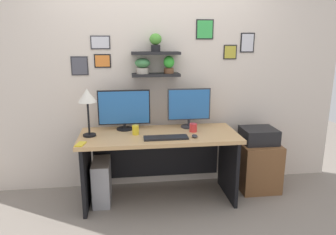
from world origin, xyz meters
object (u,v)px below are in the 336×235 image
object	(u,v)px
monitor_left	(124,109)
monitor_right	(189,107)
cell_phone	(81,144)
computer_tower_left	(102,181)
pen_cup	(136,130)
computer_mouse	(195,136)
desk	(159,151)
desk_lamp	(87,99)
coffee_mug	(193,128)
printer	(259,135)
keyboard	(166,138)
drawer_cabinet	(257,165)

from	to	relation	value
monitor_left	monitor_right	size ratio (longest dim) A/B	1.18
cell_phone	computer_tower_left	size ratio (longest dim) A/B	0.30
monitor_right	cell_phone	size ratio (longest dim) A/B	3.41
pen_cup	monitor_right	bearing A→B (deg)	19.33
computer_mouse	computer_tower_left	xyz separation A→B (m)	(-0.96, 0.20, -0.53)
desk	monitor_right	distance (m)	0.59
monitor_right	cell_phone	distance (m)	1.24
pen_cup	computer_tower_left	bearing A→B (deg)	176.19
desk_lamp	coffee_mug	world-z (taller)	desk_lamp
monitor_left	printer	size ratio (longest dim) A/B	1.48
printer	computer_mouse	bearing A→B (deg)	-158.82
desk_lamp	cell_phone	size ratio (longest dim) A/B	3.48
desk	keyboard	distance (m)	0.32
cell_phone	coffee_mug	bearing A→B (deg)	26.34
monitor_left	desk_lamp	xyz separation A→B (m)	(-0.36, -0.21, 0.16)
computer_tower_left	printer	bearing A→B (deg)	3.72
computer_tower_left	keyboard	bearing A→B (deg)	-16.92
desk	desk_lamp	bearing A→B (deg)	-176.52
computer_tower_left	desk_lamp	bearing A→B (deg)	-168.76
drawer_cabinet	monitor_right	bearing A→B (deg)	174.99
monitor_right	computer_tower_left	xyz separation A→B (m)	(-0.98, -0.19, -0.75)
monitor_left	keyboard	world-z (taller)	monitor_left
keyboard	computer_mouse	bearing A→B (deg)	0.34
monitor_right	computer_tower_left	bearing A→B (deg)	-169.18
desk_lamp	cell_phone	distance (m)	0.47
keyboard	printer	xyz separation A→B (m)	(1.11, 0.32, -0.12)
cell_phone	keyboard	bearing A→B (deg)	17.97
monitor_left	monitor_right	world-z (taller)	monitor_right
desk	drawer_cabinet	world-z (taller)	desk
desk_lamp	desk	bearing A→B (deg)	3.48
pen_cup	printer	xyz separation A→B (m)	(1.41, 0.14, -0.16)
desk	desk_lamp	world-z (taller)	desk_lamp
cell_phone	computer_tower_left	xyz separation A→B (m)	(0.15, 0.28, -0.52)
monitor_left	computer_mouse	distance (m)	0.83
cell_phone	drawer_cabinet	world-z (taller)	cell_phone
monitor_right	computer_tower_left	size ratio (longest dim) A/B	1.04
monitor_right	computer_mouse	distance (m)	0.45
computer_tower_left	monitor_right	bearing A→B (deg)	10.82
monitor_right	keyboard	size ratio (longest dim) A/B	1.08
computer_mouse	monitor_left	bearing A→B (deg)	151.00
monitor_left	coffee_mug	xyz separation A→B (m)	(0.73, -0.19, -0.18)
printer	drawer_cabinet	bearing A→B (deg)	0.00
monitor_right	printer	size ratio (longest dim) A/B	1.26
computer_mouse	drawer_cabinet	xyz separation A→B (m)	(0.82, 0.32, -0.49)
keyboard	printer	world-z (taller)	keyboard
computer_mouse	computer_tower_left	world-z (taller)	computer_mouse
cell_phone	printer	size ratio (longest dim) A/B	0.37
computer_mouse	coffee_mug	world-z (taller)	coffee_mug
keyboard	coffee_mug	xyz separation A→B (m)	(0.32, 0.20, 0.04)
keyboard	computer_mouse	xyz separation A→B (m)	(0.29, 0.00, 0.01)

